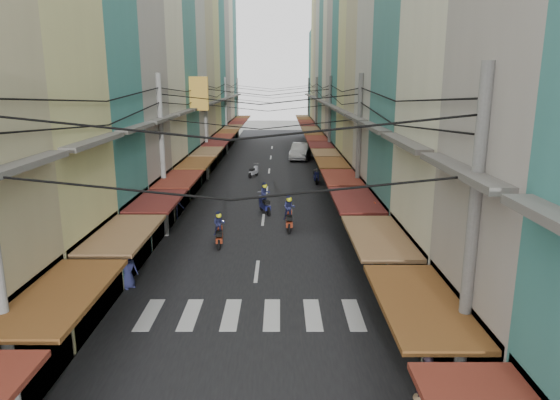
{
  "coord_description": "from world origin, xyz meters",
  "views": [
    {
      "loc": [
        0.98,
        -21.71,
        7.83
      ],
      "look_at": [
        0.97,
        3.48,
        1.79
      ],
      "focal_mm": 32.0,
      "sensor_mm": 36.0,
      "label": 1
    }
  ],
  "objects_px": {
    "white_car": "(301,159)",
    "bicycle": "(421,254)",
    "traffic_sign": "(374,222)",
    "market_umbrella": "(419,250)"
  },
  "relations": [
    {
      "from": "white_car",
      "to": "bicycle",
      "type": "height_order",
      "value": "white_car"
    },
    {
      "from": "white_car",
      "to": "traffic_sign",
      "type": "distance_m",
      "value": 31.37
    },
    {
      "from": "white_car",
      "to": "bicycle",
      "type": "xyz_separation_m",
      "value": [
        4.42,
        -28.77,
        0.0
      ]
    },
    {
      "from": "traffic_sign",
      "to": "market_umbrella",
      "type": "bearing_deg",
      "value": -66.23
    },
    {
      "from": "traffic_sign",
      "to": "bicycle",
      "type": "bearing_deg",
      "value": 42.19
    },
    {
      "from": "bicycle",
      "to": "traffic_sign",
      "type": "xyz_separation_m",
      "value": [
        -2.72,
        -2.46,
        2.28
      ]
    },
    {
      "from": "bicycle",
      "to": "traffic_sign",
      "type": "distance_m",
      "value": 4.32
    },
    {
      "from": "market_umbrella",
      "to": "traffic_sign",
      "type": "height_order",
      "value": "traffic_sign"
    },
    {
      "from": "bicycle",
      "to": "market_umbrella",
      "type": "height_order",
      "value": "market_umbrella"
    },
    {
      "from": "white_car",
      "to": "bicycle",
      "type": "distance_m",
      "value": 29.11
    }
  ]
}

